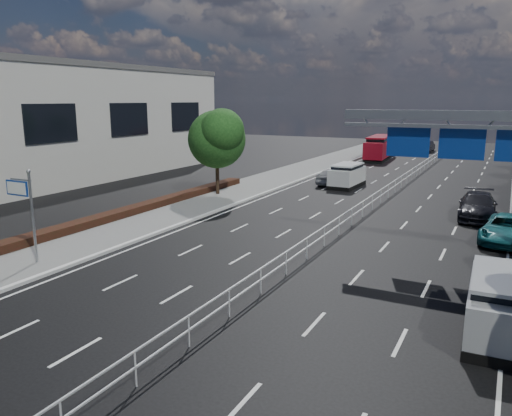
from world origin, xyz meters
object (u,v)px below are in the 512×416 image
at_px(toilet_sign, 24,200).
at_px(near_car_silver, 334,176).
at_px(red_bus, 380,147).
at_px(near_car_dark, 427,146).
at_px(parked_car_dark, 478,206).
at_px(silver_minivan, 502,306).
at_px(parked_car_teal, 508,229).
at_px(overhead_gantry, 480,138).
at_px(white_minivan, 347,176).

distance_m(toilet_sign, near_car_silver, 27.57).
distance_m(red_bus, near_car_silver, 20.75).
bearing_deg(near_car_dark, parked_car_dark, 103.73).
distance_m(red_bus, parked_car_dark, 31.53).
bearing_deg(red_bus, near_car_silver, -90.91).
height_order(silver_minivan, parked_car_teal, silver_minivan).
bearing_deg(parked_car_dark, silver_minivan, -87.15).
distance_m(near_car_silver, silver_minivan, 28.57).
xyz_separation_m(toilet_sign, overhead_gantry, (17.69, 10.05, 2.66)).
bearing_deg(silver_minivan, near_car_silver, 117.49).
distance_m(toilet_sign, near_car_dark, 60.81).
xyz_separation_m(near_car_dark, silver_minivan, (11.18, -58.23, 0.20)).
relative_size(overhead_gantry, red_bus, 1.04).
bearing_deg(overhead_gantry, white_minivan, 123.88).
distance_m(toilet_sign, parked_car_teal, 23.79).
bearing_deg(parked_car_teal, near_car_dark, 110.12).
bearing_deg(toilet_sign, parked_car_teal, 35.61).
bearing_deg(red_bus, parked_car_dark, -69.12).
distance_m(near_car_silver, near_car_dark, 33.39).
xyz_separation_m(silver_minivan, parked_car_teal, (0.00, 11.79, -0.27)).
distance_m(red_bus, parked_car_teal, 37.02).
bearing_deg(white_minivan, parked_car_dark, -32.55).
height_order(toilet_sign, red_bus, toilet_sign).
bearing_deg(silver_minivan, red_bus, 106.45).
distance_m(silver_minivan, parked_car_teal, 11.79).
xyz_separation_m(red_bus, near_car_dark, (3.73, 12.57, -0.74)).
height_order(toilet_sign, white_minivan, toilet_sign).
height_order(overhead_gantry, parked_car_teal, overhead_gantry).
xyz_separation_m(parked_car_teal, parked_car_dark, (-1.80, 5.21, 0.08)).
bearing_deg(white_minivan, overhead_gantry, -54.14).
bearing_deg(white_minivan, parked_car_teal, -43.17).
bearing_deg(toilet_sign, near_car_silver, 78.77).
bearing_deg(red_bus, parked_car_teal, -69.95).
xyz_separation_m(overhead_gantry, white_minivan, (-10.96, 16.32, -4.64)).
distance_m(overhead_gantry, white_minivan, 20.20).
xyz_separation_m(near_car_silver, parked_car_teal, (13.90, -13.16, -0.05)).
relative_size(overhead_gantry, parked_car_teal, 2.02).
bearing_deg(overhead_gantry, parked_car_teal, 67.34).
distance_m(overhead_gantry, silver_minivan, 9.42).
height_order(red_bus, silver_minivan, red_bus).
distance_m(white_minivan, near_car_silver, 1.51).
bearing_deg(near_car_dark, toilet_sign, 83.28).
bearing_deg(red_bus, near_car_dark, 69.75).
distance_m(overhead_gantry, parked_car_dark, 10.17).
height_order(near_car_silver, near_car_dark, near_car_dark).
distance_m(near_car_silver, parked_car_teal, 19.15).
distance_m(parked_car_teal, parked_car_dark, 5.51).
bearing_deg(overhead_gantry, red_bus, 109.54).
relative_size(white_minivan, near_car_silver, 1.04).
bearing_deg(near_car_silver, parked_car_teal, 141.68).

